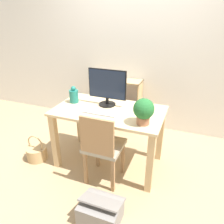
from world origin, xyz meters
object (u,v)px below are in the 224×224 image
Objects in this scene: bookshelf at (109,103)px; basket at (37,153)px; vase at (74,96)px; potted_plant at (144,110)px; chair at (102,146)px; keyboard at (101,112)px; storage_box at (101,211)px; monitor at (107,86)px.

bookshelf is 1.40m from basket.
vase is 0.97m from potted_plant.
bookshelf is at bearing 84.90° from vase.
bookshelf is at bearing 100.39° from chair.
keyboard is 1.22m from bookshelf.
bookshelf is 1.96m from storage_box.
basket is 1.28m from storage_box.
monitor is 0.45m from vase.
storage_box is (-0.20, -0.64, -0.78)m from potted_plant.
monitor is 1.22× the size of storage_box.
monitor is 0.62m from potted_plant.
storage_box is at bearing -25.41° from basket.
potted_plant is at bearing -14.69° from vase.
keyboard is at bearing 112.82° from storage_box.
chair is at bearing -70.84° from bookshelf.
chair is 1.05m from basket.
bookshelf is at bearing 125.81° from potted_plant.
bookshelf is (-0.47, 1.34, -0.10)m from chair.
chair is 2.26× the size of storage_box.
vase is 0.24× the size of chair.
monitor is at bearing 94.16° from keyboard.
keyboard is 1.09m from basket.
potted_plant is at bearing -31.51° from monitor.
potted_plant is (0.50, -0.08, 0.14)m from keyboard.
potted_plant reaches higher than vase.
chair is 0.64m from storage_box.
monitor reaches higher than keyboard.
keyboard is 0.47m from vase.
storage_box is (1.16, -0.55, 0.01)m from basket.
vase is at bearing 158.71° from keyboard.
storage_box is at bearing -50.34° from vase.
monitor is at bearing 10.02° from vase.
bookshelf is (-0.35, 1.11, -0.38)m from keyboard.
monitor is 1.23× the size of keyboard.
chair is (0.55, -0.40, -0.36)m from vase.
monitor is 0.34m from keyboard.
basket is at bearing -153.90° from monitor.
potted_plant is (0.94, -0.25, 0.06)m from vase.
chair is at bearing -157.83° from potted_plant.
potted_plant is at bearing 13.40° from chair.
bookshelf reaches higher than storage_box.
keyboard is 1.41× the size of potted_plant.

